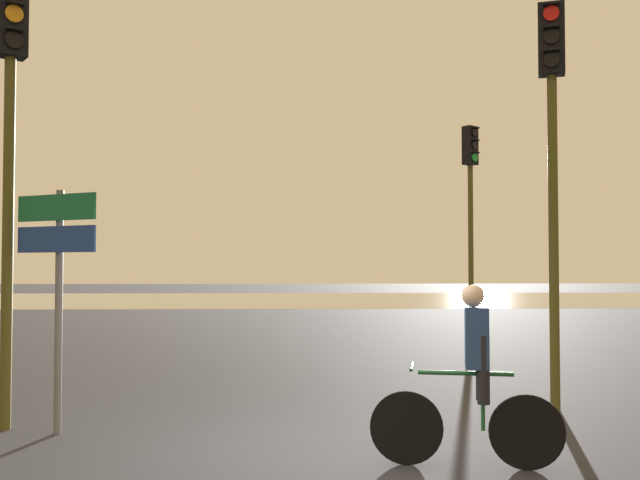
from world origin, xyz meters
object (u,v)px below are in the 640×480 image
traffic_light_near_left (10,116)px  cyclist (473,375)px  traffic_light_far_right (471,193)px  direction_sign_post (57,265)px  traffic_light_near_right (552,129)px

traffic_light_near_left → cyclist: 5.66m
traffic_light_far_right → cyclist: traffic_light_far_right is taller
direction_sign_post → cyclist: direction_sign_post is taller
traffic_light_near_right → cyclist: 3.94m
traffic_light_near_left → cyclist: (4.75, -1.62, -2.63)m
traffic_light_far_right → traffic_light_near_right: size_ratio=0.99×
traffic_light_far_right → direction_sign_post: traffic_light_far_right is taller
direction_sign_post → cyclist: 4.46m
traffic_light_far_right → direction_sign_post: (-6.61, -8.70, -1.66)m
traffic_light_near_left → direction_sign_post: (0.62, -0.25, -1.65)m
traffic_light_near_left → direction_sign_post: traffic_light_near_left is taller
direction_sign_post → traffic_light_near_left: bearing=6.3°
traffic_light_far_right → traffic_light_near_right: 7.72m
traffic_light_near_left → traffic_light_near_right: traffic_light_near_right is taller
traffic_light_near_left → direction_sign_post: bearing=123.4°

